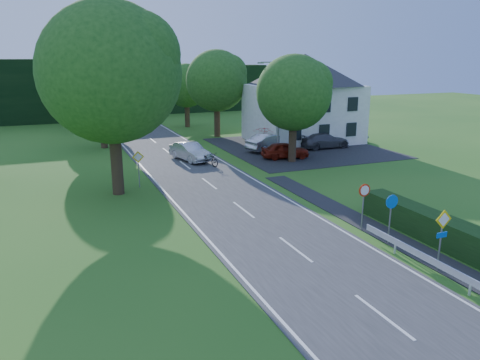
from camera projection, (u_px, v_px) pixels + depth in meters
name	position (u px, v px, depth m)	size (l,w,h in m)	color
road	(231.00, 200.00, 28.02)	(7.00, 80.00, 0.04)	#353638
parking_pad	(299.00, 148.00, 44.05)	(14.00, 16.00, 0.04)	black
line_edge_left	(178.00, 206.00, 26.83)	(0.12, 80.00, 0.01)	white
line_edge_right	(279.00, 194.00, 29.21)	(0.12, 80.00, 0.01)	white
line_centre	(231.00, 200.00, 28.02)	(0.12, 80.00, 0.01)	white
tree_main	(112.00, 100.00, 27.91)	(9.40, 9.40, 11.64)	#1D4C16
tree_left_far	(101.00, 102.00, 42.97)	(7.00, 7.00, 8.58)	#1D4C16
tree_right_far	(217.00, 94.00, 49.10)	(7.40, 7.40, 9.09)	#1D4C16
tree_left_back	(94.00, 95.00, 53.95)	(6.60, 6.60, 8.07)	#1D4C16
tree_right_back	(187.00, 96.00, 56.08)	(6.20, 6.20, 7.56)	#1D4C16
tree_right_mid	(293.00, 109.00, 37.20)	(7.00, 7.00, 8.58)	#1D4C16
treeline_right	(170.00, 89.00, 71.19)	(30.00, 5.00, 7.00)	black
house_white	(304.00, 97.00, 46.34)	(10.60, 8.40, 8.60)	silver
streetlight	(277.00, 105.00, 38.78)	(2.03, 0.18, 8.00)	gray
sign_priority_right	(442.00, 229.00, 18.40)	(0.78, 0.09, 2.59)	gray
sign_roundabout	(391.00, 210.00, 21.11)	(0.64, 0.08, 2.37)	gray
sign_speed_limit	(364.00, 196.00, 22.87)	(0.64, 0.11, 2.37)	gray
sign_priority_left	(138.00, 162.00, 30.39)	(0.78, 0.09, 2.44)	gray
moving_car	(190.00, 152.00, 38.39)	(1.56, 4.46, 1.47)	#B9B9BE
motorcycle	(209.00, 159.00, 36.59)	(0.71, 2.05, 1.08)	black
parked_car_red	(285.00, 150.00, 39.22)	(1.61, 3.99, 1.36)	maroon
parked_car_silver_a	(270.00, 142.00, 42.39)	(1.65, 4.74, 1.56)	#B4B3B8
parked_car_grey	(324.00, 140.00, 43.62)	(1.99, 4.91, 1.42)	#4F4F54
parked_car_silver_b	(343.00, 135.00, 46.79)	(2.35, 5.09, 1.42)	#B6B5BC
parasol	(265.00, 138.00, 42.83)	(2.26, 2.30, 2.07)	red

